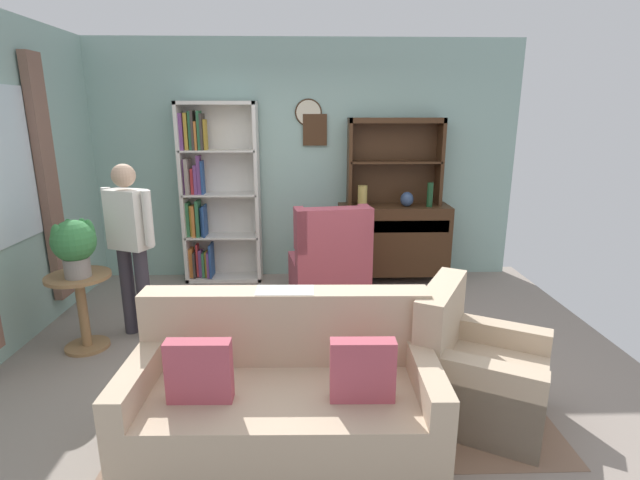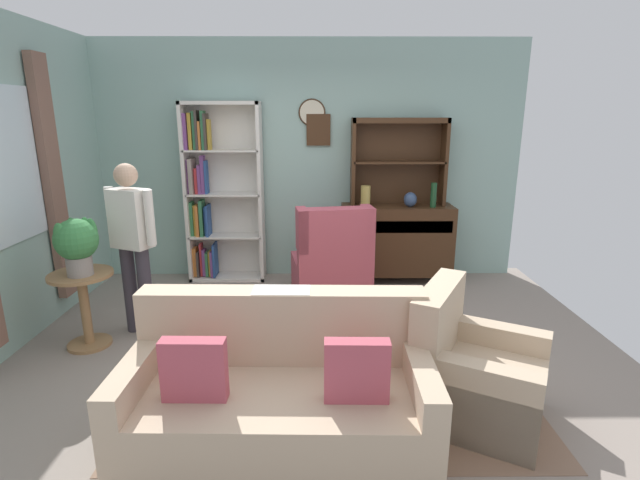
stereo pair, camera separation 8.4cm
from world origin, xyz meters
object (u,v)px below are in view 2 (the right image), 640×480
at_px(bottle_wine, 434,195).
at_px(couch_floral, 279,398).
at_px(sideboard, 396,239).
at_px(vase_round, 410,200).
at_px(sideboard_hutch, 399,150).
at_px(bookshelf, 217,194).
at_px(person_reading, 132,238).
at_px(book_stack, 307,314).
at_px(potted_plant_large, 77,242).
at_px(coffee_table, 289,329).
at_px(vase_tall, 366,196).
at_px(wingback_chair, 332,265).
at_px(armchair_floral, 473,376).
at_px(plant_stand, 84,301).

xyz_separation_m(bottle_wine, couch_floral, (-1.57, -2.87, -0.75)).
xyz_separation_m(sideboard, vase_round, (0.13, -0.07, 0.50)).
height_order(sideboard, sideboard_hutch, sideboard_hutch).
relative_size(sideboard_hutch, vase_round, 6.47).
height_order(bookshelf, person_reading, bookshelf).
relative_size(couch_floral, book_stack, 8.97).
distance_m(sideboard_hutch, potted_plant_large, 3.49).
relative_size(sideboard, coffee_table, 1.62).
bearing_deg(coffee_table, bottle_wine, 52.24).
distance_m(sideboard, vase_tall, 0.67).
distance_m(bottle_wine, potted_plant_large, 3.69).
distance_m(sideboard, vase_round, 0.52).
bearing_deg(bookshelf, sideboard_hutch, 0.65).
relative_size(sideboard, sideboard_hutch, 1.18).
relative_size(vase_tall, wingback_chair, 0.24).
bearing_deg(armchair_floral, bookshelf, 128.58).
xyz_separation_m(potted_plant_large, coffee_table, (1.75, -0.39, -0.60)).
xyz_separation_m(couch_floral, potted_plant_large, (-1.74, 1.24, 0.64)).
bearing_deg(vase_tall, person_reading, -148.93).
bearing_deg(wingback_chair, couch_floral, -99.39).
bearing_deg(armchair_floral, book_stack, 148.76).
relative_size(vase_round, wingback_chair, 0.16).
bearing_deg(plant_stand, person_reading, 36.30).
distance_m(sideboard, armchair_floral, 2.69).
distance_m(vase_round, potted_plant_large, 3.47).
distance_m(vase_tall, plant_stand, 3.08).
bearing_deg(plant_stand, bookshelf, 64.90).
bearing_deg(vase_round, sideboard, 152.83).
bearing_deg(book_stack, plant_stand, 170.06).
height_order(couch_floral, plant_stand, couch_floral).
bearing_deg(sideboard, bottle_wine, -12.89).
bearing_deg(coffee_table, potted_plant_large, 167.49).
bearing_deg(coffee_table, armchair_floral, -24.94).
distance_m(bottle_wine, couch_floral, 3.35).
bearing_deg(sideboard, armchair_floral, -88.28).
bearing_deg(plant_stand, book_stack, -9.94).
bearing_deg(vase_round, couch_floral, -114.40).
xyz_separation_m(vase_round, person_reading, (-2.71, -1.34, -0.10)).
relative_size(armchair_floral, wingback_chair, 0.99).
height_order(wingback_chair, plant_stand, wingback_chair).
relative_size(vase_tall, coffee_table, 0.31).
xyz_separation_m(sideboard_hutch, couch_floral, (-1.18, -3.06, -1.25)).
bearing_deg(coffee_table, sideboard, 60.93).
xyz_separation_m(vase_tall, person_reading, (-2.19, -1.32, -0.14)).
bearing_deg(sideboard, wingback_chair, -142.77).
bearing_deg(vase_tall, wingback_chair, -127.60).
xyz_separation_m(bookshelf, sideboard_hutch, (2.13, 0.02, 0.51)).
distance_m(wingback_chair, book_stack, 1.43).
bearing_deg(coffee_table, wingback_chair, 75.91).
height_order(potted_plant_large, person_reading, person_reading).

